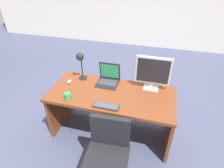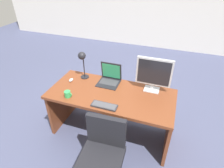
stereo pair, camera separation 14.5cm
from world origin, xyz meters
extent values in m
plane|color=#474C6B|center=(0.00, 1.50, 0.00)|extent=(12.00, 12.00, 0.00)
cube|color=brown|center=(0.00, 0.00, 0.71)|extent=(1.66, 0.75, 0.04)
cube|color=brown|center=(-0.81, 0.00, 0.35)|extent=(0.04, 0.66, 0.69)
cube|color=brown|center=(0.81, 0.00, 0.35)|extent=(0.04, 0.66, 0.69)
cube|color=brown|center=(0.00, 0.28, 0.38)|extent=(1.46, 0.02, 0.49)
cube|color=#B7BABF|center=(0.49, 0.26, 0.74)|extent=(0.20, 0.16, 0.01)
cube|color=#B7BABF|center=(0.49, 0.27, 0.78)|extent=(0.04, 0.02, 0.08)
cube|color=#B7BABF|center=(0.49, 0.26, 1.01)|extent=(0.46, 0.04, 0.38)
cube|color=black|center=(0.49, 0.24, 1.01)|extent=(0.41, 0.00, 0.33)
cube|color=black|center=(-0.11, 0.21, 0.74)|extent=(0.30, 0.28, 0.01)
cube|color=#38383D|center=(-0.11, 0.23, 0.74)|extent=(0.26, 0.15, 0.00)
cube|color=black|center=(-0.11, 0.33, 0.88)|extent=(0.30, 0.05, 0.27)
cube|color=#2D9966|center=(-0.11, 0.32, 0.88)|extent=(0.26, 0.03, 0.22)
cube|color=#2D2D33|center=(0.01, -0.28, 0.74)|extent=(0.32, 0.12, 0.02)
cube|color=#47474C|center=(0.01, -0.28, 0.75)|extent=(0.29, 0.10, 0.00)
ellipsoid|color=#B7BABF|center=(-0.65, 0.09, 0.75)|extent=(0.05, 0.09, 0.04)
cylinder|color=black|center=(-0.51, 0.25, 0.74)|extent=(0.12, 0.12, 0.01)
cylinder|color=black|center=(-0.51, 0.25, 0.90)|extent=(0.02, 0.02, 0.31)
sphere|color=black|center=(-0.51, 0.22, 1.10)|extent=(0.11, 0.11, 0.11)
cylinder|color=green|center=(-0.50, -0.26, 0.78)|extent=(0.08, 0.08, 0.08)
torus|color=green|center=(-0.46, -0.26, 0.78)|extent=(0.05, 0.01, 0.05)
cube|color=black|center=(0.16, -0.78, 0.41)|extent=(0.49, 0.49, 0.08)
cube|color=black|center=(0.14, -0.56, 0.65)|extent=(0.44, 0.09, 0.39)
camera|label=1|loc=(0.55, -1.94, 2.20)|focal=30.13mm
camera|label=2|loc=(0.68, -1.89, 2.20)|focal=30.13mm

